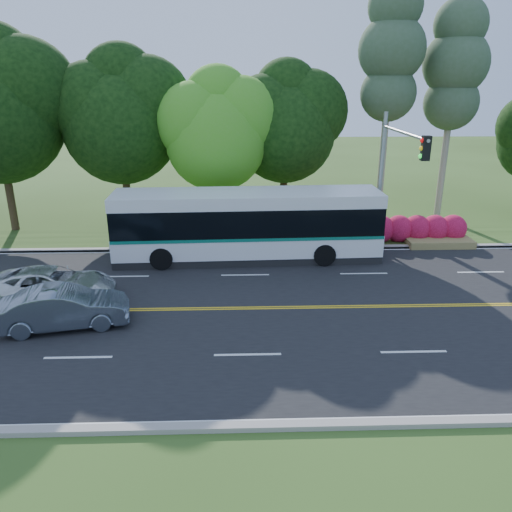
{
  "coord_description": "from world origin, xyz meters",
  "views": [
    {
      "loc": [
        -0.69,
        -17.78,
        8.57
      ],
      "look_at": [
        -0.05,
        2.0,
        1.48
      ],
      "focal_mm": 35.0,
      "sensor_mm": 36.0,
      "label": 1
    }
  ],
  "objects_px": {
    "transit_bus": "(247,226)",
    "sedan": "(64,308)",
    "suv": "(51,285)",
    "traffic_signal": "(393,166)"
  },
  "relations": [
    {
      "from": "transit_bus",
      "to": "sedan",
      "type": "height_order",
      "value": "transit_bus"
    },
    {
      "from": "transit_bus",
      "to": "suv",
      "type": "relative_size",
      "value": 2.58
    },
    {
      "from": "sedan",
      "to": "suv",
      "type": "distance_m",
      "value": 2.54
    },
    {
      "from": "transit_bus",
      "to": "suv",
      "type": "xyz_separation_m",
      "value": [
        -7.95,
        -4.87,
        -0.97
      ]
    },
    {
      "from": "suv",
      "to": "transit_bus",
      "type": "bearing_deg",
      "value": -58.18
    },
    {
      "from": "suv",
      "to": "sedan",
      "type": "bearing_deg",
      "value": -150.88
    },
    {
      "from": "traffic_signal",
      "to": "sedan",
      "type": "bearing_deg",
      "value": -153.64
    },
    {
      "from": "transit_bus",
      "to": "traffic_signal",
      "type": "bearing_deg",
      "value": -5.06
    },
    {
      "from": "traffic_signal",
      "to": "suv",
      "type": "relative_size",
      "value": 1.39
    },
    {
      "from": "traffic_signal",
      "to": "transit_bus",
      "type": "relative_size",
      "value": 0.54
    }
  ]
}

